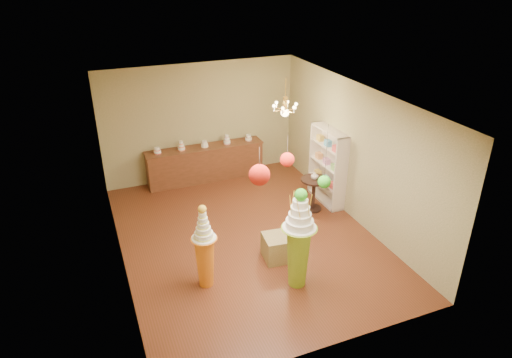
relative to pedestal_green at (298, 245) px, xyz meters
name	(u,v)px	position (x,y,z in m)	size (l,w,h in m)	color
floor	(246,237)	(-0.30, 1.75, -0.83)	(6.50, 6.50, 0.00)	#5A2A18
ceiling	(245,97)	(-0.30, 1.75, 2.17)	(6.50, 6.50, 0.00)	white
wall_back	(200,122)	(-0.30, 5.00, 0.67)	(5.00, 0.04, 3.00)	#9A9469
wall_front	(331,267)	(-0.30, -1.50, 0.67)	(5.00, 0.04, 3.00)	#9A9469
wall_left	(114,195)	(-2.80, 1.75, 0.67)	(0.04, 6.50, 3.00)	#9A9469
wall_right	(355,154)	(2.20, 1.75, 0.67)	(0.04, 6.50, 3.00)	#9A9469
pedestal_green	(298,245)	(0.00, 0.00, 0.00)	(0.71, 0.71, 1.91)	#86AE26
pedestal_orange	(205,255)	(-1.51, 0.59, -0.20)	(0.51, 0.51, 1.62)	orange
burlap_riser	(278,247)	(0.00, 0.83, -0.58)	(0.54, 0.54, 0.49)	#968351
sideboard	(206,163)	(-0.30, 4.72, -0.35)	(3.04, 0.54, 1.16)	brown
shelving_unit	(328,166)	(2.04, 2.55, 0.08)	(0.33, 1.20, 1.80)	beige
round_table	(314,190)	(1.54, 2.26, -0.32)	(0.81, 0.81, 0.78)	black
vase	(315,175)	(1.54, 2.26, 0.04)	(0.17, 0.17, 0.18)	beige
pom_red_left	(259,175)	(-0.92, -0.45, 1.70)	(0.31, 0.31, 0.63)	#392F29
pom_green_mid	(324,182)	(0.35, -0.11, 1.20)	(0.21, 0.21, 1.08)	#392F29
pom_red_right	(287,160)	(-0.37, -0.20, 1.74)	(0.22, 0.22, 0.54)	#392F29
chandelier	(285,110)	(1.00, 2.77, 1.48)	(0.64, 0.64, 0.85)	#ECB653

